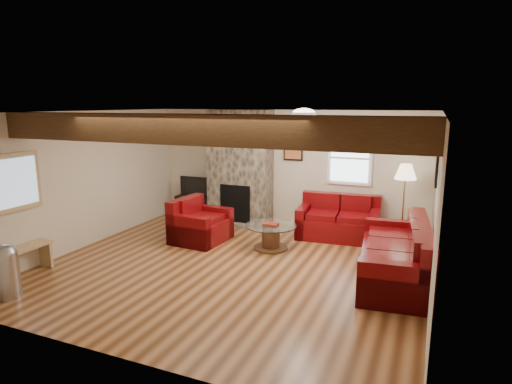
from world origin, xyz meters
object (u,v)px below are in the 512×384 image
at_px(sofa_three, 395,251).
at_px(armchair_red, 201,220).
at_px(television, 198,186).
at_px(tv_cabinet, 198,207).
at_px(coffee_table, 271,237).
at_px(loveseat, 338,218).
at_px(floor_lamp, 405,176).

bearing_deg(sofa_three, armchair_red, -103.25).
bearing_deg(armchair_red, television, 35.80).
relative_size(armchair_red, tv_cabinet, 1.00).
bearing_deg(coffee_table, loveseat, 48.69).
height_order(armchair_red, floor_lamp, floor_lamp).
relative_size(sofa_three, television, 2.85).
bearing_deg(loveseat, coffee_table, -135.87).
bearing_deg(coffee_table, tv_cabinet, 148.78).
xyz_separation_m(loveseat, television, (-3.36, 0.30, 0.33)).
bearing_deg(armchair_red, loveseat, -59.13).
height_order(tv_cabinet, television, television).
distance_m(loveseat, coffee_table, 1.52).
bearing_deg(armchair_red, coffee_table, -82.33).
bearing_deg(tv_cabinet, sofa_three, -23.65).
height_order(sofa_three, television, television).
xyz_separation_m(sofa_three, coffee_table, (-2.21, 0.57, -0.22)).
distance_m(sofa_three, loveseat, 2.09).
bearing_deg(sofa_three, coffee_table, -110.22).
bearing_deg(tv_cabinet, coffee_table, -31.22).
height_order(armchair_red, coffee_table, armchair_red).
distance_m(loveseat, armchair_red, 2.71).
relative_size(loveseat, tv_cabinet, 1.53).
xyz_separation_m(sofa_three, tv_cabinet, (-4.58, 2.00, -0.19)).
bearing_deg(loveseat, sofa_three, -59.12).
bearing_deg(coffee_table, television, 148.78).
height_order(coffee_table, floor_lamp, floor_lamp).
bearing_deg(sofa_three, loveseat, -150.33).
distance_m(loveseat, floor_lamp, 1.50).
distance_m(sofa_three, armchair_red, 3.66).
distance_m(sofa_three, television, 5.01).
xyz_separation_m(coffee_table, television, (-2.37, 1.44, 0.52)).
bearing_deg(floor_lamp, sofa_three, -89.35).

